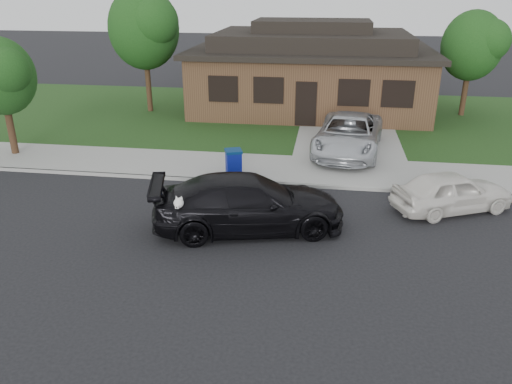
# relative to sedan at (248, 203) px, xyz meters

# --- Properties ---
(ground) EXTENTS (120.00, 120.00, 0.00)m
(ground) POSITION_rel_sedan_xyz_m (-2.99, -0.11, -0.79)
(ground) COLOR black
(ground) RESTS_ON ground
(sidewalk) EXTENTS (60.00, 3.00, 0.12)m
(sidewalk) POSITION_rel_sedan_xyz_m (-2.99, 4.89, -0.73)
(sidewalk) COLOR gray
(sidewalk) RESTS_ON ground
(curb) EXTENTS (60.00, 0.12, 0.12)m
(curb) POSITION_rel_sedan_xyz_m (-2.99, 3.39, -0.73)
(curb) COLOR gray
(curb) RESTS_ON ground
(lawn) EXTENTS (60.00, 13.00, 0.13)m
(lawn) POSITION_rel_sedan_xyz_m (-2.99, 12.89, -0.72)
(lawn) COLOR #193814
(lawn) RESTS_ON ground
(driveway) EXTENTS (4.50, 13.00, 0.14)m
(driveway) POSITION_rel_sedan_xyz_m (3.01, 9.89, -0.72)
(driveway) COLOR gray
(driveway) RESTS_ON ground
(sedan) EXTENTS (5.78, 3.47, 1.57)m
(sedan) POSITION_rel_sedan_xyz_m (0.00, 0.00, 0.00)
(sedan) COLOR black
(sedan) RESTS_ON ground
(minivan) EXTENTS (3.17, 5.66, 1.49)m
(minivan) POSITION_rel_sedan_xyz_m (2.95, 7.13, 0.10)
(minivan) COLOR silver
(minivan) RESTS_ON driveway
(white_compact) EXTENTS (3.98, 2.88, 1.26)m
(white_compact) POSITION_rel_sedan_xyz_m (5.98, 2.13, -0.16)
(white_compact) COLOR white
(white_compact) RESTS_ON ground
(recycling_bin) EXTENTS (0.73, 0.73, 0.96)m
(recycling_bin) POSITION_rel_sedan_xyz_m (-1.17, 3.88, -0.18)
(recycling_bin) COLOR navy
(recycling_bin) RESTS_ON sidewalk
(house) EXTENTS (12.60, 8.60, 4.65)m
(house) POSITION_rel_sedan_xyz_m (1.01, 14.88, 1.35)
(house) COLOR #422B1C
(house) RESTS_ON ground
(tree_0) EXTENTS (3.78, 3.60, 6.34)m
(tree_0) POSITION_rel_sedan_xyz_m (-7.33, 12.76, 3.69)
(tree_0) COLOR #332114
(tree_0) RESTS_ON ground
(tree_1) EXTENTS (3.15, 3.00, 5.25)m
(tree_1) POSITION_rel_sedan_xyz_m (9.15, 14.29, 2.93)
(tree_1) COLOR #332114
(tree_1) RESTS_ON ground
(tree_2) EXTENTS (2.73, 2.60, 4.59)m
(tree_2) POSITION_rel_sedan_xyz_m (-10.37, 5.00, 2.48)
(tree_2) COLOR #332114
(tree_2) RESTS_ON ground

